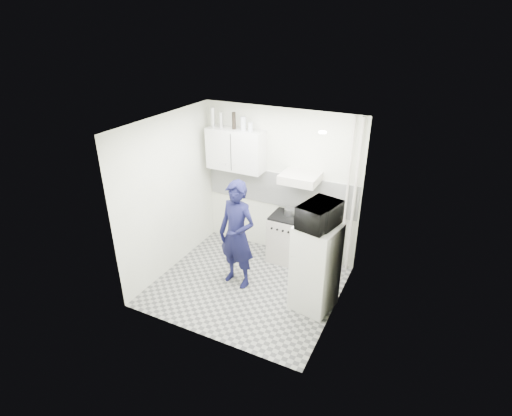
% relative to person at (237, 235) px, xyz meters
% --- Properties ---
extents(floor, '(2.80, 2.80, 0.00)m').
position_rel_person_xyz_m(floor, '(0.17, -0.02, -0.87)').
color(floor, gray).
rests_on(floor, ground).
extents(ceiling, '(2.80, 2.80, 0.00)m').
position_rel_person_xyz_m(ceiling, '(0.17, -0.02, 1.73)').
color(ceiling, white).
rests_on(ceiling, wall_back).
extents(wall_back, '(2.80, 0.00, 2.80)m').
position_rel_person_xyz_m(wall_back, '(0.17, 1.23, 0.43)').
color(wall_back, silver).
rests_on(wall_back, floor).
extents(wall_left, '(0.00, 2.60, 2.60)m').
position_rel_person_xyz_m(wall_left, '(-1.23, -0.02, 0.43)').
color(wall_left, silver).
rests_on(wall_left, floor).
extents(wall_right, '(0.00, 2.60, 2.60)m').
position_rel_person_xyz_m(wall_right, '(1.57, -0.02, 0.43)').
color(wall_right, silver).
rests_on(wall_right, floor).
extents(person, '(0.69, 0.51, 1.75)m').
position_rel_person_xyz_m(person, '(0.00, 0.00, 0.00)').
color(person, black).
rests_on(person, floor).
extents(stove, '(0.52, 0.52, 0.83)m').
position_rel_person_xyz_m(stove, '(0.41, 0.98, -0.46)').
color(stove, '#BEB6A9').
rests_on(stove, floor).
extents(fridge, '(0.65, 0.65, 1.34)m').
position_rel_person_xyz_m(fridge, '(1.27, -0.01, -0.21)').
color(fridge, silver).
rests_on(fridge, floor).
extents(stove_top, '(0.50, 0.50, 0.03)m').
position_rel_person_xyz_m(stove_top, '(0.41, 0.98, -0.03)').
color(stove_top, black).
rests_on(stove_top, stove).
extents(saucepan, '(0.19, 0.19, 0.11)m').
position_rel_person_xyz_m(saucepan, '(0.45, 1.05, 0.04)').
color(saucepan, silver).
rests_on(saucepan, stove_top).
extents(microwave, '(0.68, 0.53, 0.33)m').
position_rel_person_xyz_m(microwave, '(1.27, -0.01, 0.63)').
color(microwave, black).
rests_on(microwave, fridge).
extents(bottle_a, '(0.08, 0.08, 0.32)m').
position_rel_person_xyz_m(bottle_a, '(-1.01, 1.06, 1.49)').
color(bottle_a, silver).
rests_on(bottle_a, upper_cabinet).
extents(bottle_b, '(0.07, 0.07, 0.26)m').
position_rel_person_xyz_m(bottle_b, '(-0.85, 1.06, 1.45)').
color(bottle_b, silver).
rests_on(bottle_b, upper_cabinet).
extents(bottle_d, '(0.06, 0.06, 0.28)m').
position_rel_person_xyz_m(bottle_d, '(-0.60, 1.06, 1.47)').
color(bottle_d, black).
rests_on(bottle_d, upper_cabinet).
extents(canister_a, '(0.09, 0.09, 0.23)m').
position_rel_person_xyz_m(canister_a, '(-0.43, 1.06, 1.44)').
color(canister_a, '#B2B7BC').
rests_on(canister_a, upper_cabinet).
extents(canister_b, '(0.08, 0.08, 0.15)m').
position_rel_person_xyz_m(canister_b, '(-0.30, 1.06, 1.40)').
color(canister_b, '#B2B7BC').
rests_on(canister_b, upper_cabinet).
extents(upper_cabinet, '(1.00, 0.35, 0.70)m').
position_rel_person_xyz_m(upper_cabinet, '(-0.58, 1.06, 0.98)').
color(upper_cabinet, silver).
rests_on(upper_cabinet, wall_back).
extents(range_hood, '(0.60, 0.50, 0.14)m').
position_rel_person_xyz_m(range_hood, '(0.62, 0.98, 0.70)').
color(range_hood, '#BEB6A9').
rests_on(range_hood, wall_back).
extents(backsplash, '(2.74, 0.03, 0.60)m').
position_rel_person_xyz_m(backsplash, '(0.17, 1.22, 0.33)').
color(backsplash, white).
rests_on(backsplash, wall_back).
extents(pipe_a, '(0.05, 0.05, 2.60)m').
position_rel_person_xyz_m(pipe_a, '(1.47, 1.15, 0.43)').
color(pipe_a, '#BEB6A9').
rests_on(pipe_a, floor).
extents(pipe_b, '(0.04, 0.04, 2.60)m').
position_rel_person_xyz_m(pipe_b, '(1.35, 1.15, 0.43)').
color(pipe_b, '#BEB6A9').
rests_on(pipe_b, floor).
extents(ceiling_spot_fixture, '(0.10, 0.10, 0.02)m').
position_rel_person_xyz_m(ceiling_spot_fixture, '(1.17, 0.18, 1.70)').
color(ceiling_spot_fixture, white).
rests_on(ceiling_spot_fixture, ceiling).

